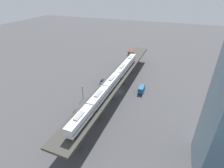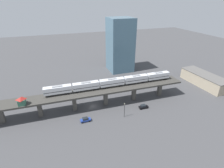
{
  "view_description": "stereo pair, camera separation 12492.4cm",
  "coord_description": "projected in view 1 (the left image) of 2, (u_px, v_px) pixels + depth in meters",
  "views": [
    {
      "loc": [
        -22.84,
        68.64,
        44.96
      ],
      "look_at": [
        -1.13,
        10.3,
        9.93
      ],
      "focal_mm": 28.0,
      "sensor_mm": 36.0,
      "label": 1
    },
    {
      "loc": [
        70.01,
        -14.91,
        47.2
      ],
      "look_at": [
        -1.13,
        10.3,
        9.93
      ],
      "focal_mm": 28.0,
      "sensor_mm": 36.0,
      "label": 2
    }
  ],
  "objects": [
    {
      "name": "ground_plane",
      "position": [
        117.0,
        92.0,
        85.06
      ],
      "size": [
        400.0,
        400.0,
        0.0
      ],
      "primitive_type": "plane",
      "color": "#424244"
    },
    {
      "name": "elevated_viaduct",
      "position": [
        118.0,
        78.0,
        81.67
      ],
      "size": [
        10.79,
        92.19,
        8.43
      ],
      "color": "#393733",
      "rests_on": "ground"
    },
    {
      "name": "subway_train",
      "position": [
        112.0,
        82.0,
        70.92
      ],
      "size": [
        4.45,
        62.45,
        4.45
      ],
      "color": "silver",
      "rests_on": "elevated_viaduct"
    },
    {
      "name": "signal_hut",
      "position": [
        131.0,
        52.0,
        104.39
      ],
      "size": [
        3.3,
        3.3,
        3.4
      ],
      "color": "#33604C",
      "rests_on": "elevated_viaduct"
    },
    {
      "name": "street_car_blue",
      "position": [
        103.0,
        81.0,
        92.27
      ],
      "size": [
        1.99,
        4.42,
        1.89
      ],
      "color": "#233D93",
      "rests_on": "ground"
    },
    {
      "name": "street_car_black",
      "position": [
        76.0,
        113.0,
        69.23
      ],
      "size": [
        2.07,
        4.46,
        1.89
      ],
      "color": "black",
      "rests_on": "ground"
    },
    {
      "name": "delivery_truck",
      "position": [
        142.0,
        88.0,
        84.28
      ],
      "size": [
        2.42,
        7.2,
        3.2
      ],
      "color": "#333338",
      "rests_on": "ground"
    },
    {
      "name": "street_lamp",
      "position": [
        83.0,
        91.0,
        77.74
      ],
      "size": [
        0.44,
        0.44,
        6.94
      ],
      "color": "black",
      "rests_on": "ground"
    }
  ]
}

